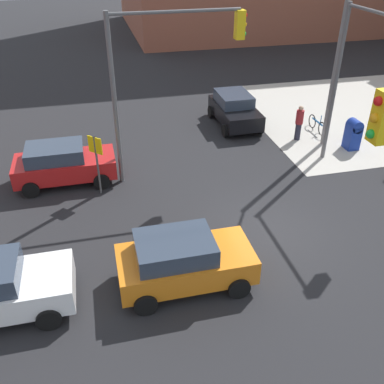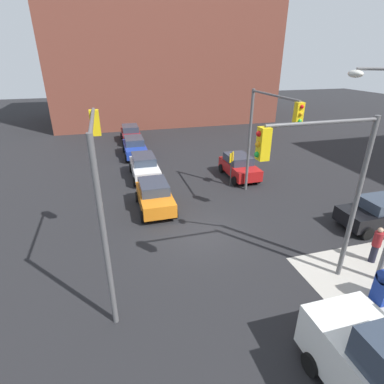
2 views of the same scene
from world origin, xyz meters
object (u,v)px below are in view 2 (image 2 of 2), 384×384
Objects in this scene: coupe_maroon at (131,133)px; hatchback_blue at (135,147)px; hatchback_white at (144,166)px; sedan_black at (378,212)px; hatchback_orange at (155,196)px; pedestrian_crossing at (376,244)px; traffic_signal_ne_corner at (324,176)px; traffic_signal_nw_corner at (266,127)px; coupe_red at (239,166)px; traffic_signal_se_corner at (99,177)px.

hatchback_blue is at bearing -1.23° from coupe_maroon.
coupe_maroon is 1.00× the size of hatchback_white.
hatchback_orange is at bearing -115.35° from sedan_black.
sedan_black is 12.05m from hatchback_orange.
hatchback_orange is 2.22× the size of pedestrian_crossing.
traffic_signal_ne_corner is 9.90m from hatchback_orange.
traffic_signal_nw_corner reaches higher than hatchback_white.
sedan_black is at bearing 113.67° from traffic_signal_ne_corner.
hatchback_white is (-13.10, -4.63, -3.72)m from traffic_signal_ne_corner.
traffic_signal_ne_corner is 14.38m from hatchback_white.
sedan_black is 0.98× the size of coupe_red.
traffic_signal_se_corner and traffic_signal_ne_corner have the same top height.
traffic_signal_ne_corner is at bearing 11.15° from coupe_maroon.
traffic_signal_nw_corner is 7.33m from sedan_black.
sedan_black is at bearing 64.65° from hatchback_orange.
sedan_black is at bearing 27.28° from coupe_maroon.
traffic_signal_ne_corner is at bearing 30.98° from hatchback_orange.
traffic_signal_ne_corner is (7.08, -1.65, -0.04)m from traffic_signal_nw_corner.
pedestrian_crossing is at bearing 32.89° from hatchback_white.
traffic_signal_nw_corner is at bearing 120.07° from traffic_signal_se_corner.
traffic_signal_ne_corner is at bearing 138.72° from pedestrian_crossing.
traffic_signal_nw_corner is 10.40m from traffic_signal_se_corner.
traffic_signal_se_corner is 1.52× the size of hatchback_white.
traffic_signal_nw_corner is 5.63m from coupe_red.
pedestrian_crossing is at bearing -46.36° from sedan_black.
pedestrian_crossing is (-0.30, 3.65, -3.67)m from traffic_signal_ne_corner.
traffic_signal_nw_corner is at bearing 83.04° from hatchback_orange.
hatchback_blue is 5.43m from hatchback_white.
hatchback_white and hatchback_orange have the same top height.
hatchback_white is at bearing -133.91° from sedan_black.
traffic_signal_ne_corner reaches higher than coupe_red.
traffic_signal_se_corner is 1.49× the size of hatchback_blue.
coupe_red and hatchback_white have the same top height.
traffic_signal_ne_corner is 1.52× the size of coupe_maroon.
traffic_signal_nw_corner reaches higher than coupe_red.
traffic_signal_se_corner reaches higher than hatchback_orange.
coupe_red is at bearing 28.51° from coupe_maroon.
pedestrian_crossing is (6.78, 2.00, -3.71)m from traffic_signal_nw_corner.
traffic_signal_se_corner is 1.69× the size of sedan_black.
coupe_maroon and coupe_red have the same top height.
traffic_signal_nw_corner is at bearing -134.10° from sedan_black.
sedan_black is at bearing 93.52° from traffic_signal_se_corner.
coupe_maroon is at bearing -168.85° from traffic_signal_ne_corner.
coupe_red is (-8.54, -4.06, 0.00)m from sedan_black.
coupe_maroon is at bearing -179.75° from hatchback_white.
traffic_signal_nw_corner reaches higher than sedan_black.
coupe_maroon is at bearing 63.57° from pedestrian_crossing.
sedan_black and hatchback_orange have the same top height.
pedestrian_crossing reaches higher than hatchback_white.
coupe_maroon is 15.87m from hatchback_orange.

